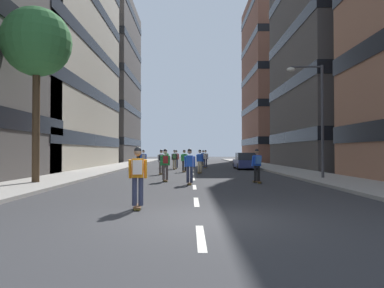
{
  "coord_description": "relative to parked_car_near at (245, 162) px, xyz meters",
  "views": [
    {
      "loc": [
        -0.21,
        -9.17,
        1.65
      ],
      "look_at": [
        0.0,
        29.66,
        2.41
      ],
      "focal_mm": 34.92,
      "sensor_mm": 36.0,
      "label": 1
    }
  ],
  "objects": [
    {
      "name": "building_left_far",
      "position": [
        -20.41,
        26.76,
        12.42
      ],
      "size": [
        12.23,
        18.07,
        26.06
      ],
      "color": "#4C4744",
      "rests_on": "ground_plane"
    },
    {
      "name": "sidewalk_left",
      "position": [
        -12.66,
        4.25,
        -0.63
      ],
      "size": [
        3.39,
        71.86,
        0.14
      ],
      "primitive_type": "cube",
      "color": "#9E9991",
      "rests_on": "ground_plane"
    },
    {
      "name": "building_right_far",
      "position": [
        10.65,
        26.76,
        12.79
      ],
      "size": [
        12.23,
        16.99,
        26.79
      ],
      "color": "brown",
      "rests_on": "ground_plane"
    },
    {
      "name": "skater_13",
      "position": [
        -1.6,
        -14.93,
        0.32
      ],
      "size": [
        0.57,
        0.92,
        1.78
      ],
      "color": "brown",
      "rests_on": "ground_plane"
    },
    {
      "name": "skater_12",
      "position": [
        -6.44,
        -14.04,
        0.32
      ],
      "size": [
        0.56,
        0.92,
        1.78
      ],
      "color": "brown",
      "rests_on": "ground_plane"
    },
    {
      "name": "skater_9",
      "position": [
        -5.55,
        -4.75,
        0.29
      ],
      "size": [
        0.55,
        0.92,
        1.78
      ],
      "color": "brown",
      "rests_on": "ground_plane"
    },
    {
      "name": "sidewalk_right",
      "position": [
        2.9,
        4.25,
        -0.63
      ],
      "size": [
        3.39,
        71.86,
        0.14
      ],
      "primitive_type": "cube",
      "color": "#9E9991",
      "rests_on": "ground_plane"
    },
    {
      "name": "lane_markings",
      "position": [
        -4.88,
        2.85,
        -0.7
      ],
      "size": [
        0.16,
        62.2,
        0.01
      ],
      "color": "silver",
      "rests_on": "ground_plane"
    },
    {
      "name": "skater_1",
      "position": [
        -7.53,
        3.42,
        0.32
      ],
      "size": [
        0.56,
        0.92,
        1.78
      ],
      "color": "brown",
      "rests_on": "ground_plane"
    },
    {
      "name": "skater_6",
      "position": [
        -4.36,
        -6.43,
        0.29
      ],
      "size": [
        0.57,
        0.92,
        1.78
      ],
      "color": "brown",
      "rests_on": "ground_plane"
    },
    {
      "name": "skater_10",
      "position": [
        -10.05,
        2.25,
        0.29
      ],
      "size": [
        0.56,
        0.92,
        1.78
      ],
      "color": "brown",
      "rests_on": "ground_plane"
    },
    {
      "name": "skater_4",
      "position": [
        -6.59,
        -23.62,
        0.32
      ],
      "size": [
        0.55,
        0.92,
        1.78
      ],
      "color": "brown",
      "rests_on": "ground_plane"
    },
    {
      "name": "building_right_mid",
      "position": [
        10.65,
        2.25,
        12.03
      ],
      "size": [
        12.23,
        17.06,
        25.28
      ],
      "color": "#4C4744",
      "rests_on": "ground_plane"
    },
    {
      "name": "skater_11",
      "position": [
        -8.92,
        -3.7,
        0.32
      ],
      "size": [
        0.57,
        0.92,
        1.78
      ],
      "color": "brown",
      "rests_on": "ground_plane"
    },
    {
      "name": "skater_2",
      "position": [
        -3.57,
        8.76,
        0.29
      ],
      "size": [
        0.54,
        0.91,
        1.78
      ],
      "color": "brown",
      "rests_on": "ground_plane"
    },
    {
      "name": "skater_0",
      "position": [
        -5.11,
        -15.83,
        0.29
      ],
      "size": [
        0.54,
        0.91,
        1.78
      ],
      "color": "brown",
      "rests_on": "ground_plane"
    },
    {
      "name": "skater_8",
      "position": [
        -7.13,
        -7.88,
        0.32
      ],
      "size": [
        0.55,
        0.92,
        1.78
      ],
      "color": "brown",
      "rests_on": "ground_plane"
    },
    {
      "name": "skater_5",
      "position": [
        -3.57,
        2.46,
        0.32
      ],
      "size": [
        0.56,
        0.92,
        1.78
      ],
      "color": "brown",
      "rests_on": "ground_plane"
    },
    {
      "name": "parked_car_near",
      "position": [
        0.0,
        0.0,
        0.0
      ],
      "size": [
        1.82,
        4.4,
        1.52
      ],
      "color": "navy",
      "rests_on": "ground_plane"
    },
    {
      "name": "skater_7",
      "position": [
        -6.5,
        -0.52,
        0.32
      ],
      "size": [
        0.53,
        0.9,
        1.78
      ],
      "color": "brown",
      "rests_on": "ground_plane"
    },
    {
      "name": "streetlamp_right",
      "position": [
        2.19,
        -12.88,
        3.44
      ],
      "size": [
        2.13,
        0.3,
        6.5
      ],
      "color": "#3F3F44",
      "rests_on": "sidewalk_right"
    },
    {
      "name": "skater_3",
      "position": [
        -6.41,
        1.2,
        0.32
      ],
      "size": [
        0.54,
        0.91,
        1.78
      ],
      "color": "brown",
      "rests_on": "ground_plane"
    },
    {
      "name": "ground_plane",
      "position": [
        -4.88,
        0.98,
        -0.7
      ],
      "size": [
        156.79,
        156.79,
        0.0
      ],
      "primitive_type": "plane",
      "color": "#333335"
    },
    {
      "name": "street_tree_near",
      "position": [
        -12.66,
        -15.99,
        6.28
      ],
      "size": [
        3.38,
        3.38,
        8.6
      ],
      "color": "#4C3823",
      "rests_on": "sidewalk_left"
    }
  ]
}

